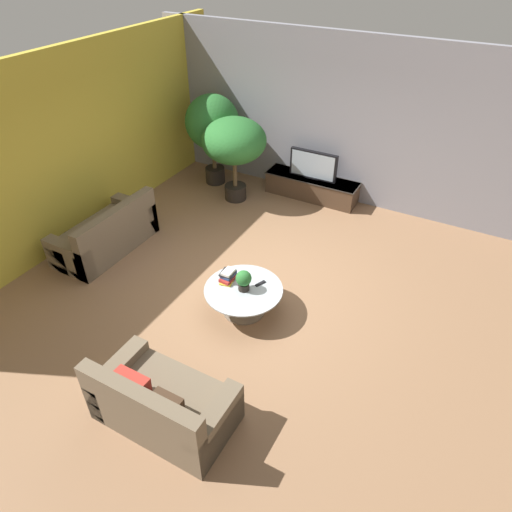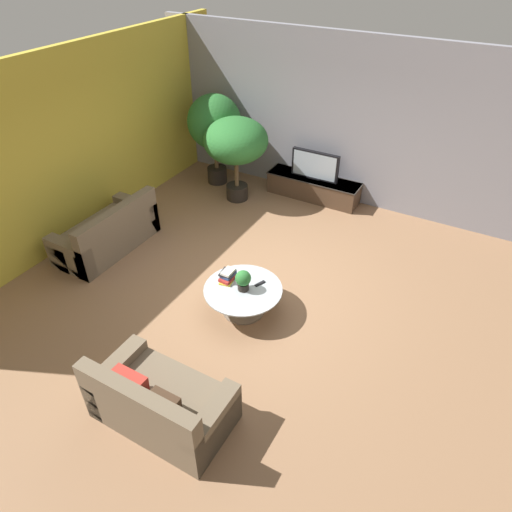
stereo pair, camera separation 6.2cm
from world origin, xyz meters
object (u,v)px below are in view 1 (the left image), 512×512
Objects in this scene: television at (313,165)px; potted_palm_corner at (234,143)px; potted_plant_tabletop at (244,280)px; potted_palm_tall at (212,124)px; coffee_table at (244,295)px; couch_by_wall at (107,235)px; couch_near_entry at (162,404)px; media_console at (312,187)px.

potted_palm_corner is (-1.28, -0.76, 0.46)m from television.
potted_palm_tall is at bearing 128.62° from potted_plant_tabletop.
potted_plant_tabletop reaches higher than coffee_table.
television is at bearing 145.26° from couch_by_wall.
coffee_table is 0.63× the size of couch_by_wall.
television is at bearing 10.09° from potted_palm_tall.
television reaches higher than couch_near_entry.
television is (0.00, -0.00, 0.47)m from media_console.
television is at bearing 97.62° from coffee_table.
couch_near_entry is 5.74m from potted_palm_tall.
media_console is 1.96× the size of television.
television is 3.97m from couch_by_wall.
media_console is 6.09× the size of potted_plant_tabletop.
couch_near_entry is 0.81× the size of potted_palm_tall.
coffee_table is at bearing 147.74° from potted_plant_tabletop.
media_console is at bearing 97.62° from coffee_table.
couch_by_wall is 1.15× the size of couch_near_entry.
potted_plant_tabletop is at bearing 85.36° from couch_by_wall.
couch_near_entry is 4.90× the size of potted_plant_tabletop.
media_console is 3.52m from potted_plant_tabletop.
coffee_table is at bearing -82.38° from television.
potted_palm_corner reaches higher than media_console.
coffee_table is 1.94m from couch_near_entry.
media_console is at bearing 90.00° from television.
potted_plant_tabletop is at bearing -82.23° from media_console.
couch_by_wall is at bearing 175.36° from potted_plant_tabletop.
potted_plant_tabletop is (1.76, -2.71, -0.59)m from potted_palm_corner.
couch_by_wall is at bearing -94.76° from potted_palm_tall.
couch_near_entry is (0.58, -5.40, -0.40)m from television.
couch_by_wall is 3.55m from couch_near_entry.
couch_by_wall is 2.81m from potted_palm_corner.
television is 0.55× the size of couch_by_wall.
potted_plant_tabletop is at bearing -51.38° from potted_palm_tall.
coffee_table is 3.34m from potted_palm_corner.
couch_by_wall is at bearing -124.73° from media_console.
couch_near_entry is at bearing -83.87° from television.
potted_palm_tall is (-2.48, 3.11, 0.95)m from coffee_table.
potted_palm_corner is at bearing 122.84° from coffee_table.
couch_by_wall is 0.94× the size of potted_palm_tall.
potted_palm_corner is at bearing -68.12° from couch_near_entry.
potted_palm_tall reaches higher than couch_near_entry.
potted_palm_tall is at bearing 175.24° from couch_by_wall.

